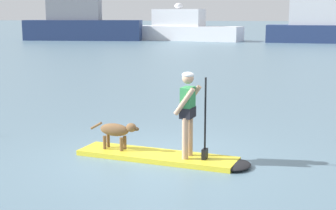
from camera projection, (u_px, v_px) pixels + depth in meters
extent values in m
plane|color=slate|center=(157.00, 158.00, 9.88)|extent=(400.00, 400.00, 0.00)
cube|color=yellow|center=(157.00, 156.00, 9.87)|extent=(3.28, 1.28, 0.10)
ellipsoid|color=black|center=(236.00, 165.00, 9.29)|extent=(0.67, 0.83, 0.10)
cylinder|color=tan|center=(190.00, 135.00, 9.67)|extent=(0.12, 0.12, 0.80)
cylinder|color=tan|center=(185.00, 139.00, 9.44)|extent=(0.12, 0.12, 0.80)
cube|color=black|center=(188.00, 112.00, 9.47)|extent=(0.27, 0.39, 0.20)
cube|color=#338C4C|center=(188.00, 102.00, 9.43)|extent=(0.25, 0.37, 0.57)
sphere|color=tan|center=(188.00, 78.00, 9.35)|extent=(0.22, 0.22, 0.22)
ellipsoid|color=white|center=(188.00, 75.00, 9.34)|extent=(0.23, 0.23, 0.11)
cylinder|color=tan|center=(191.00, 98.00, 9.60)|extent=(0.43, 0.15, 0.54)
cylinder|color=tan|center=(184.00, 102.00, 9.25)|extent=(0.43, 0.15, 0.54)
cylinder|color=black|center=(205.00, 119.00, 9.36)|extent=(0.04, 0.04, 1.56)
cube|color=black|center=(205.00, 154.00, 9.48)|extent=(0.11, 0.19, 0.20)
ellipsoid|color=brown|center=(114.00, 130.00, 10.13)|extent=(0.67, 0.32, 0.26)
ellipsoid|color=brown|center=(131.00, 128.00, 9.98)|extent=(0.24, 0.19, 0.18)
ellipsoid|color=#503923|center=(136.00, 129.00, 9.94)|extent=(0.13, 0.10, 0.08)
cylinder|color=brown|center=(96.00, 126.00, 10.28)|extent=(0.27, 0.09, 0.18)
cylinder|color=brown|center=(125.00, 142.00, 10.18)|extent=(0.07, 0.07, 0.27)
cylinder|color=brown|center=(121.00, 144.00, 10.04)|extent=(0.07, 0.07, 0.27)
cylinder|color=brown|center=(108.00, 141.00, 10.32)|extent=(0.07, 0.07, 0.27)
cylinder|color=brown|center=(105.00, 142.00, 10.18)|extent=(0.07, 0.07, 0.27)
cube|color=navy|center=(83.00, 30.00, 54.14)|extent=(12.91, 4.01, 2.17)
cube|color=gray|center=(74.00, 8.00, 53.92)|extent=(5.90, 2.53, 2.59)
cube|color=white|center=(187.00, 33.00, 53.90)|extent=(12.28, 5.26, 1.53)
cube|color=silver|center=(179.00, 18.00, 53.80)|extent=(5.70, 3.30, 1.80)
ellipsoid|color=white|center=(179.00, 6.00, 53.57)|extent=(0.90, 0.90, 0.60)
cube|color=navy|center=(322.00, 34.00, 49.73)|extent=(10.97, 3.67, 1.74)
cube|color=silver|center=(315.00, 12.00, 49.54)|extent=(4.97, 2.64, 2.45)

